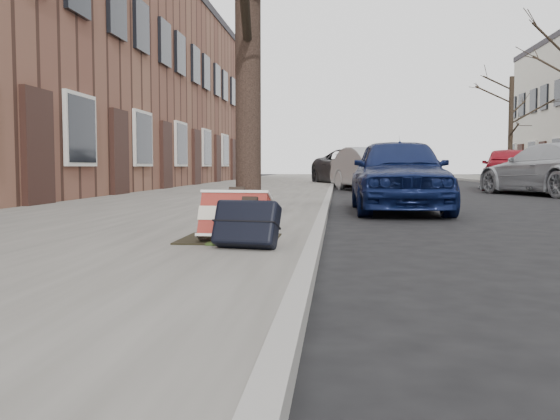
# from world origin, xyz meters

# --- Properties ---
(ground) EXTENTS (120.00, 120.00, 0.00)m
(ground) POSITION_xyz_m (0.00, 0.00, 0.00)
(ground) COLOR black
(ground) RESTS_ON ground
(near_sidewalk) EXTENTS (5.00, 70.00, 0.12)m
(near_sidewalk) POSITION_xyz_m (-3.70, 15.00, 0.06)
(near_sidewalk) COLOR gray
(near_sidewalk) RESTS_ON ground
(house_near) EXTENTS (6.80, 40.00, 7.00)m
(house_near) POSITION_xyz_m (-9.60, 16.00, 3.50)
(house_near) COLOR brown
(house_near) RESTS_ON ground
(dirt_patch) EXTENTS (0.85, 0.85, 0.02)m
(dirt_patch) POSITION_xyz_m (-2.00, 1.20, 0.13)
(dirt_patch) COLOR black
(dirt_patch) RESTS_ON near_sidewalk
(suitcase_red) EXTENTS (0.60, 0.37, 0.44)m
(suitcase_red) POSITION_xyz_m (-1.92, 0.96, 0.34)
(suitcase_red) COLOR maroon
(suitcase_red) RESTS_ON near_sidewalk
(suitcase_navy) EXTENTS (0.57, 0.41, 0.40)m
(suitcase_navy) POSITION_xyz_m (-1.76, 0.61, 0.32)
(suitcase_navy) COLOR black
(suitcase_navy) RESTS_ON near_sidewalk
(car_near_front) EXTENTS (1.56, 3.79, 1.29)m
(car_near_front) POSITION_xyz_m (-0.02, 6.48, 0.64)
(car_near_front) COLOR #0D1843
(car_near_front) RESTS_ON ground
(car_near_mid) EXTENTS (2.78, 4.42, 1.37)m
(car_near_mid) POSITION_xyz_m (0.06, 15.35, 0.69)
(car_near_mid) COLOR #ACB0B4
(car_near_mid) RESTS_ON ground
(car_near_back) EXTENTS (3.95, 5.82, 1.48)m
(car_near_back) POSITION_xyz_m (-0.31, 20.33, 0.74)
(car_near_back) COLOR #333438
(car_near_back) RESTS_ON ground
(car_far_front) EXTENTS (3.40, 5.15, 1.39)m
(car_far_front) POSITION_xyz_m (4.60, 12.89, 0.69)
(car_far_front) COLOR #9FA2A7
(car_far_front) RESTS_ON ground
(car_far_back) EXTENTS (2.57, 4.45, 1.43)m
(car_far_back) POSITION_xyz_m (4.62, 17.14, 0.71)
(car_far_back) COLOR maroon
(car_far_back) RESTS_ON ground
(tree_far_c) EXTENTS (0.23, 0.23, 4.94)m
(tree_far_c) POSITION_xyz_m (7.20, 26.69, 2.59)
(tree_far_c) COLOR black
(tree_far_c) RESTS_ON far_sidewalk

